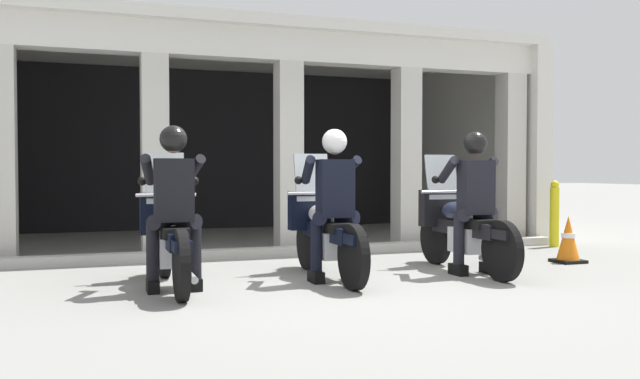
# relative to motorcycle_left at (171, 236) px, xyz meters

# --- Properties ---
(ground_plane) EXTENTS (80.00, 80.00, 0.00)m
(ground_plane) POSITION_rel_motorcycle_left_xyz_m (1.64, 2.74, -0.50)
(ground_plane) COLOR gray
(station_building) EXTENTS (8.56, 4.72, 3.30)m
(station_building) POSITION_rel_motorcycle_left_xyz_m (1.94, 4.72, 1.55)
(station_building) COLOR black
(station_building) RESTS_ON ground
(kerb_strip) EXTENTS (8.06, 0.24, 0.12)m
(kerb_strip) POSITION_rel_motorcycle_left_xyz_m (1.94, 1.90, -0.44)
(kerb_strip) COLOR #B7B5AD
(kerb_strip) RESTS_ON ground
(motorcycle_left) EXTENTS (0.62, 2.04, 1.35)m
(motorcycle_left) POSITION_rel_motorcycle_left_xyz_m (0.00, 0.00, 0.00)
(motorcycle_left) COLOR black
(motorcycle_left) RESTS_ON ground
(police_officer_left) EXTENTS (0.63, 0.61, 1.58)m
(police_officer_left) POSITION_rel_motorcycle_left_xyz_m (-0.00, -0.28, 0.44)
(police_officer_left) COLOR black
(police_officer_left) RESTS_ON ground
(motorcycle_center) EXTENTS (0.62, 2.04, 1.35)m
(motorcycle_center) POSITION_rel_motorcycle_left_xyz_m (1.64, 0.02, 0.00)
(motorcycle_center) COLOR black
(motorcycle_center) RESTS_ON ground
(police_officer_center) EXTENTS (0.63, 0.61, 1.58)m
(police_officer_center) POSITION_rel_motorcycle_left_xyz_m (1.64, -0.27, 0.44)
(police_officer_center) COLOR black
(police_officer_center) RESTS_ON ground
(motorcycle_right) EXTENTS (0.62, 2.04, 1.35)m
(motorcycle_right) POSITION_rel_motorcycle_left_xyz_m (3.28, -0.04, 0.00)
(motorcycle_right) COLOR black
(motorcycle_right) RESTS_ON ground
(police_officer_right) EXTENTS (0.63, 0.61, 1.58)m
(police_officer_right) POSITION_rel_motorcycle_left_xyz_m (3.28, -0.32, 0.44)
(police_officer_right) COLOR black
(police_officer_right) RESTS_ON ground
(traffic_cone_flank) EXTENTS (0.34, 0.34, 0.59)m
(traffic_cone_flank) POSITION_rel_motorcycle_left_xyz_m (4.91, 0.09, -0.21)
(traffic_cone_flank) COLOR black
(traffic_cone_flank) RESTS_ON ground
(bollard_kerbside) EXTENTS (0.14, 0.14, 1.01)m
(bollard_kerbside) POSITION_rel_motorcycle_left_xyz_m (5.89, 1.59, -0.00)
(bollard_kerbside) COLOR yellow
(bollard_kerbside) RESTS_ON ground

